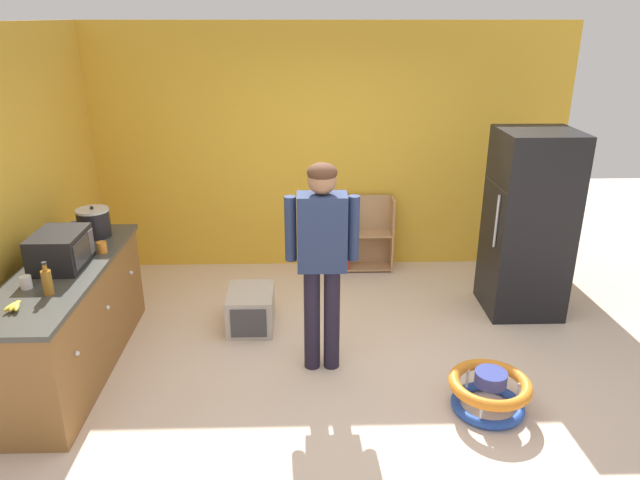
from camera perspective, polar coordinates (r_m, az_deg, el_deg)
ground_plane at (r=4.91m, az=2.27°, el=-12.91°), size 12.00×12.00×0.00m
back_wall at (r=6.55m, az=1.10°, el=8.78°), size 5.20×0.06×2.70m
left_side_wall at (r=5.57m, az=-26.31°, el=4.39°), size 0.06×2.99×2.70m
kitchen_counter at (r=5.15m, az=-23.19°, el=-7.17°), size 0.65×2.08×0.90m
refrigerator at (r=5.89m, az=19.62°, el=1.48°), size 0.73×0.68×1.78m
bookshelf at (r=6.67m, az=3.13°, el=0.15°), size 0.80×0.28×0.85m
standing_person at (r=4.51m, az=0.20°, el=-0.87°), size 0.57×0.23×1.73m
baby_walker at (r=4.61m, az=16.16°, el=-13.96°), size 0.60×0.60×0.32m
pet_carrier at (r=5.53m, az=-6.74°, el=-6.70°), size 0.42×0.55×0.36m
microwave at (r=4.97m, az=-23.97°, el=-0.87°), size 0.37×0.48×0.28m
crock_pot at (r=5.55m, az=-21.18°, el=1.59°), size 0.29×0.29×0.28m
banana_bunch at (r=4.42m, az=-27.61°, el=-5.71°), size 0.12×0.16×0.04m
amber_bottle at (r=4.53m, az=-25.05°, el=-3.68°), size 0.07×0.07×0.25m
teal_cup at (r=5.29m, az=-22.32°, el=-0.39°), size 0.08×0.08×0.09m
white_cup at (r=4.71m, az=-26.73°, el=-3.71°), size 0.08×0.08×0.09m
orange_cup at (r=5.16m, az=-20.48°, el=-0.67°), size 0.08×0.08×0.09m
blue_cup at (r=5.74m, az=-22.77°, el=1.15°), size 0.08×0.08×0.09m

